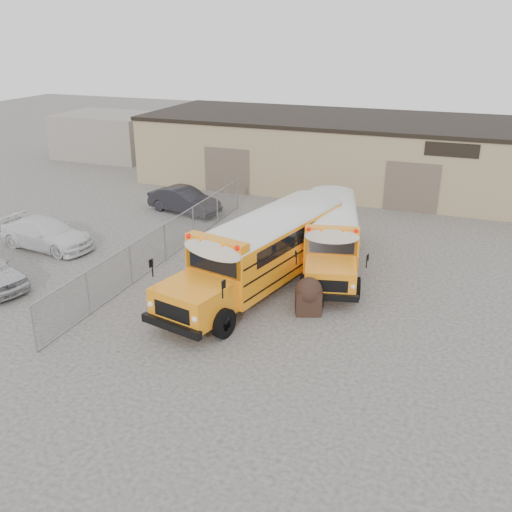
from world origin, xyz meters
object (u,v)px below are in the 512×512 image
(school_bus_left, at_px, (333,207))
(car_white, at_px, (46,234))
(tarp_bundle, at_px, (308,295))
(car_dark, at_px, (184,200))
(school_bus_right, at_px, (331,197))

(school_bus_left, distance_m, car_white, 14.59)
(tarp_bundle, distance_m, car_white, 14.43)
(tarp_bundle, bearing_deg, car_dark, 136.95)
(tarp_bundle, xyz_separation_m, car_dark, (-10.54, 9.85, -0.00))
(car_white, height_order, car_dark, car_dark)
(school_bus_right, bearing_deg, tarp_bundle, -80.55)
(school_bus_right, height_order, car_white, school_bus_right)
(school_bus_right, distance_m, tarp_bundle, 11.03)
(school_bus_left, bearing_deg, tarp_bundle, -82.66)
(car_white, bearing_deg, tarp_bundle, -92.14)
(school_bus_right, distance_m, car_dark, 8.83)
(car_white, relative_size, car_dark, 1.12)
(tarp_bundle, relative_size, car_dark, 0.32)
(school_bus_right, height_order, tarp_bundle, school_bus_right)
(school_bus_left, height_order, car_dark, school_bus_left)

